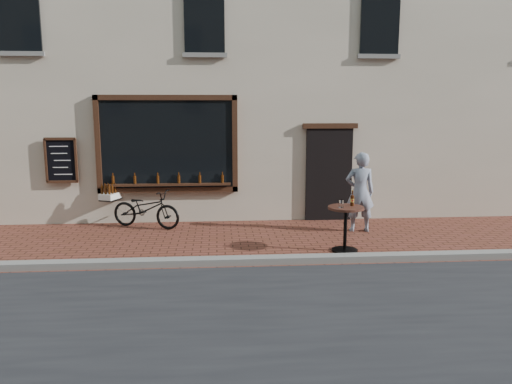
{
  "coord_description": "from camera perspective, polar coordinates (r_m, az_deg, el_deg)",
  "views": [
    {
      "loc": [
        -0.74,
        -8.17,
        2.75
      ],
      "look_at": [
        -0.02,
        1.2,
        1.1
      ],
      "focal_mm": 35.0,
      "sensor_mm": 36.0,
      "label": 1
    }
  ],
  "objects": [
    {
      "name": "cargo_bicycle",
      "position": [
        11.54,
        -12.6,
        -1.82
      ],
      "size": [
        1.96,
        1.2,
        0.93
      ],
      "rotation": [
        0.0,
        0.0,
        1.19
      ],
      "color": "black",
      "rests_on": "ground"
    },
    {
      "name": "ground",
      "position": [
        8.65,
        0.74,
        -8.57
      ],
      "size": [
        90.0,
        90.0,
        0.0
      ],
      "primitive_type": "plane",
      "color": "#5A2B1D",
      "rests_on": "ground"
    },
    {
      "name": "kerb",
      "position": [
        8.82,
        0.62,
        -7.79
      ],
      "size": [
        90.0,
        0.25,
        0.12
      ],
      "primitive_type": "cube",
      "color": "slate",
      "rests_on": "ground"
    },
    {
      "name": "bistro_table",
      "position": [
        9.56,
        10.21,
        -3.1
      ],
      "size": [
        0.67,
        0.67,
        1.16
      ],
      "color": "black",
      "rests_on": "ground"
    },
    {
      "name": "shop_building",
      "position": [
        14.86,
        -1.57,
        18.65
      ],
      "size": [
        28.0,
        6.2,
        10.0
      ],
      "color": "beige",
      "rests_on": "ground"
    },
    {
      "name": "pedestrian",
      "position": [
        11.09,
        11.78,
        -0.0
      ],
      "size": [
        0.66,
        0.46,
        1.74
      ],
      "primitive_type": "imported",
      "rotation": [
        0.0,
        0.0,
        3.08
      ],
      "color": "gray",
      "rests_on": "ground"
    }
  ]
}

